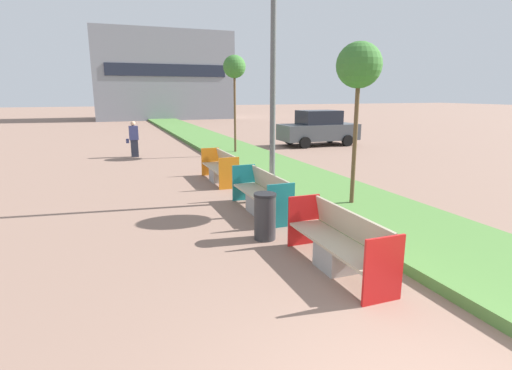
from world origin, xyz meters
TOP-DOWN VIEW (x-y plane):
  - planter_grass_strip at (3.20, 12.00)m, footprint 2.80×120.00m
  - building_backdrop at (4.00, 43.79)m, footprint 14.28×7.18m
  - bench_red_frame at (0.94, 3.18)m, footprint 0.65×2.33m
  - bench_teal_frame at (0.94, 6.53)m, footprint 0.65×2.40m
  - bench_orange_frame at (0.94, 10.13)m, footprint 0.65×2.24m
  - litter_bin at (0.34, 4.83)m, footprint 0.43×0.43m
  - street_lamp_post at (1.55, 7.35)m, footprint 0.24×0.44m
  - sapling_tree_near at (3.05, 5.95)m, footprint 1.03×1.03m
  - sapling_tree_far at (3.05, 15.12)m, footprint 0.98×0.98m
  - pedestrian_walking at (-1.24, 16.33)m, footprint 0.53×0.24m
  - parked_car_distant at (8.34, 16.99)m, footprint 4.21×2.00m

SIDE VIEW (x-z plane):
  - planter_grass_strip at x=3.20m, z-range 0.00..0.18m
  - bench_orange_frame at x=0.94m, z-range -0.10..0.84m
  - bench_red_frame at x=0.94m, z-range -0.10..0.84m
  - bench_teal_frame at x=0.94m, z-range -0.09..0.85m
  - litter_bin at x=0.34m, z-range 0.00..0.91m
  - pedestrian_walking at x=-1.24m, z-range 0.00..1.57m
  - parked_car_distant at x=8.34m, z-range -0.02..1.84m
  - sapling_tree_near at x=3.05m, z-range 1.38..5.27m
  - sapling_tree_far at x=3.05m, z-range 1.61..5.98m
  - street_lamp_post at x=1.55m, z-range 0.38..7.97m
  - building_backdrop at x=4.00m, z-range 0.00..9.09m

